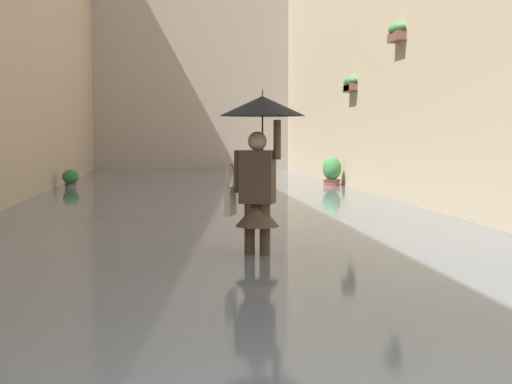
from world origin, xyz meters
name	(u,v)px	position (x,y,z in m)	size (l,w,h in m)	color
ground_plane	(210,208)	(0.00, -13.66, 0.00)	(68.32, 68.32, 0.00)	slate
flood_water	(210,203)	(0.00, -13.66, 0.11)	(8.48, 33.33, 0.22)	slate
building_facade_far	(191,34)	(0.00, -28.23, 5.66)	(11.28, 1.80, 11.32)	#A89989
person_wading	(260,149)	(-0.16, -5.91, 1.41)	(0.96, 0.96, 2.07)	#2D2319
potted_plant_near_left	(332,174)	(-3.50, -17.45, 0.52)	(0.50, 0.50, 0.98)	brown
potted_plant_mid_right	(71,180)	(3.43, -17.44, 0.40)	(0.42, 0.42, 0.68)	#66605B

